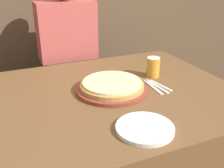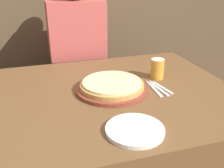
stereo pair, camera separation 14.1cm
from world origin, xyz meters
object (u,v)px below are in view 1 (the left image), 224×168
(beer_glass, at_px, (153,66))
(fork, at_px, (153,87))
(pizza_on_board, at_px, (112,86))
(diner_person, at_px, (69,66))
(spoon, at_px, (160,85))
(dinner_knife, at_px, (157,86))
(dinner_plate, at_px, (145,128))

(beer_glass, height_order, fork, beer_glass)
(pizza_on_board, relative_size, fork, 1.86)
(diner_person, bearing_deg, spoon, -65.85)
(spoon, bearing_deg, pizza_on_board, 170.34)
(spoon, bearing_deg, dinner_knife, 180.00)
(dinner_plate, bearing_deg, pizza_on_board, 86.40)
(dinner_plate, distance_m, spoon, 0.47)
(pizza_on_board, distance_m, diner_person, 0.72)
(dinner_knife, relative_size, spoon, 1.18)
(fork, bearing_deg, pizza_on_board, 168.27)
(pizza_on_board, xyz_separation_m, dinner_plate, (-0.03, -0.40, -0.02))
(spoon, distance_m, diner_person, 0.83)
(dinner_knife, xyz_separation_m, spoon, (0.03, -0.00, 0.00))
(fork, xyz_separation_m, spoon, (0.05, 0.00, 0.00))
(spoon, bearing_deg, diner_person, 114.15)
(diner_person, bearing_deg, dinner_plate, -88.23)
(pizza_on_board, relative_size, spoon, 2.19)
(beer_glass, relative_size, dinner_plate, 0.49)
(beer_glass, distance_m, dinner_plate, 0.60)
(spoon, height_order, diner_person, diner_person)
(beer_glass, distance_m, fork, 0.17)
(diner_person, bearing_deg, dinner_knife, -67.45)
(dinner_plate, distance_m, diner_person, 1.11)
(pizza_on_board, xyz_separation_m, beer_glass, (0.31, 0.09, 0.04))
(dinner_plate, bearing_deg, fork, 54.32)
(beer_glass, bearing_deg, spoon, -103.54)
(pizza_on_board, xyz_separation_m, dinner_knife, (0.25, -0.05, -0.02))
(pizza_on_board, bearing_deg, fork, -11.73)
(pizza_on_board, relative_size, diner_person, 0.30)
(pizza_on_board, distance_m, spoon, 0.28)
(dinner_knife, bearing_deg, dinner_plate, -128.27)
(fork, height_order, dinner_knife, same)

